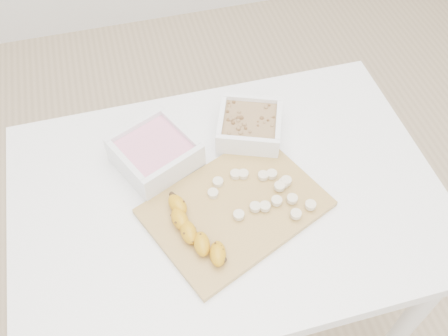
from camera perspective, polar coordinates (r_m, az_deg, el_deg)
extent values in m
plane|color=#C6AD89|center=(1.84, 0.25, -16.28)|extent=(3.50, 3.50, 0.00)
cube|color=white|center=(1.18, 0.38, -3.46)|extent=(1.00, 0.70, 0.04)
cylinder|color=white|center=(1.53, 20.22, -16.31)|extent=(0.05, 0.05, 0.71)
cylinder|color=white|center=(1.66, -17.31, -5.80)|extent=(0.05, 0.05, 0.71)
cylinder|color=white|center=(1.76, 11.72, 0.47)|extent=(0.05, 0.05, 0.71)
cube|color=white|center=(1.20, -7.86, 1.67)|extent=(0.23, 0.23, 0.08)
cube|color=pink|center=(1.20, -7.88, 1.77)|extent=(0.19, 0.19, 0.05)
cube|color=white|center=(1.25, 2.92, 4.73)|extent=(0.20, 0.20, 0.07)
cube|color=olive|center=(1.25, 2.93, 4.83)|extent=(0.17, 0.17, 0.04)
cube|color=#B98F48|center=(1.14, 1.31, -4.54)|extent=(0.46, 0.40, 0.01)
cylinder|color=beige|center=(1.14, -1.27, -2.91)|extent=(0.02, 0.02, 0.01)
cylinder|color=beige|center=(1.16, -0.69, -1.61)|extent=(0.02, 0.02, 0.01)
cylinder|color=beige|center=(1.17, 1.31, -0.72)|extent=(0.02, 0.02, 0.01)
cylinder|color=beige|center=(1.17, 2.21, -0.71)|extent=(0.02, 0.02, 0.01)
cylinder|color=beige|center=(1.17, 4.50, -0.88)|extent=(0.02, 0.02, 0.01)
cylinder|color=beige|center=(1.18, 5.47, -0.71)|extent=(0.02, 0.02, 0.01)
cylinder|color=beige|center=(1.17, 6.83, -1.72)|extent=(0.02, 0.02, 0.01)
cylinder|color=beige|center=(1.11, 1.69, -5.39)|extent=(0.02, 0.02, 0.01)
cylinder|color=beige|center=(1.12, 3.58, -4.47)|extent=(0.02, 0.02, 0.01)
cylinder|color=beige|center=(1.12, 4.71, -4.40)|extent=(0.02, 0.02, 0.01)
cylinder|color=beige|center=(1.13, 6.03, -3.75)|extent=(0.02, 0.02, 0.01)
cylinder|color=beige|center=(1.14, 7.80, -3.52)|extent=(0.02, 0.02, 0.01)
cylinder|color=beige|center=(1.14, 9.85, -4.19)|extent=(0.02, 0.02, 0.01)
cylinder|color=beige|center=(1.12, 8.22, -5.24)|extent=(0.02, 0.02, 0.01)
cylinder|color=beige|center=(1.15, 6.36, -2.11)|extent=(0.02, 0.02, 0.01)
cylinder|color=beige|center=(1.17, 7.12, -1.47)|extent=(0.02, 0.02, 0.01)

